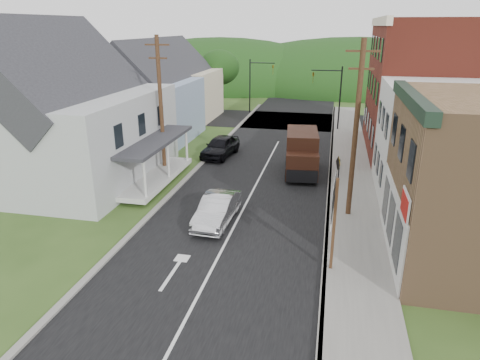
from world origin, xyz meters
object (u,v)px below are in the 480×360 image
Objects in this scene: silver_sedan at (217,210)px; dark_sedan at (220,147)px; delivery_van at (302,153)px; route_sign_cluster at (334,211)px; warning_sign at (338,175)px.

dark_sedan is at bearing 105.42° from silver_sedan.
route_sign_cluster is (2.16, -12.19, 1.25)m from delivery_van.
delivery_van is (3.54, 8.75, 0.73)m from silver_sedan.
silver_sedan is at bearing -117.65° from delivery_van.
warning_sign is (0.19, 6.43, -0.67)m from route_sign_cluster.
route_sign_cluster is at bearing -29.63° from silver_sedan.
delivery_van is at bearing 97.01° from warning_sign.
dark_sedan is at bearing 120.72° from warning_sign.
silver_sedan is 0.94× the size of dark_sedan.
route_sign_cluster is 1.34× the size of warning_sign.
silver_sedan is 1.10× the size of route_sign_cluster.
delivery_van is (6.39, -2.70, 0.65)m from dark_sedan.
delivery_van reaches higher than silver_sedan.
delivery_van reaches higher than dark_sedan.
silver_sedan is at bearing -168.34° from warning_sign.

